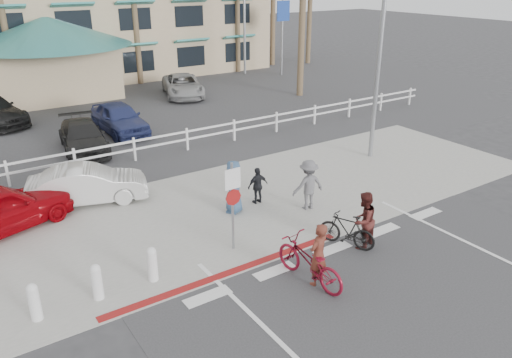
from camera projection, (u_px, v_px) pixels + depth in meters
ground at (347, 259)px, 13.62m from camera, size 140.00×140.00×0.00m
bike_path at (404, 295)px, 12.08m from camera, size 12.00×16.00×0.01m
sidewalk_plaza at (256, 200)px, 17.07m from camera, size 22.00×7.00×0.01m
cross_street at (201, 165)px, 20.14m from camera, size 40.00×5.00×0.01m
parking_lot at (120, 114)px, 27.43m from camera, size 50.00×16.00×0.01m
curb_red at (230, 272)px, 13.00m from camera, size 7.00×0.25×0.02m
rail_fence at (189, 139)px, 21.74m from camera, size 29.40×0.16×1.00m
sign_post at (232, 202)px, 13.57m from camera, size 0.50×0.10×2.90m
bollard_0 at (152, 264)px, 12.51m from camera, size 0.26×0.26×0.95m
bollard_1 at (97, 282)px, 11.80m from camera, size 0.26×0.26×0.95m
bollard_2 at (34, 302)px, 11.08m from camera, size 0.26×0.26×0.95m
streetlight_0 at (380, 48)px, 19.43m from camera, size 0.60×2.00×9.00m
streetlight_1 at (244, 8)px, 36.34m from camera, size 0.60×2.00×9.50m
info_sign at (282, 37)px, 36.59m from camera, size 1.20×0.16×5.60m
bike_red at (309, 262)px, 12.40m from camera, size 1.01×2.27×1.15m
rider_red at (318, 254)px, 12.25m from camera, size 0.69×0.55×1.66m
bike_black at (347, 230)px, 14.08m from camera, size 1.12×1.72×1.00m
rider_black at (364, 220)px, 13.92m from camera, size 0.95×0.83×1.68m
pedestrian_a at (308, 185)px, 16.20m from camera, size 1.17×0.78×1.69m
pedestrian_child at (258, 186)px, 16.67m from camera, size 0.76×0.34×1.28m
pedestrian_b at (234, 187)px, 15.96m from camera, size 1.01×0.99×1.76m
car_white_sedan at (88, 185)px, 16.75m from camera, size 4.10×2.44×1.28m
lot_car_1 at (83, 137)px, 21.58m from camera, size 2.36×4.54×1.26m
lot_car_2 at (119, 118)px, 23.98m from camera, size 1.85×4.33×1.46m
lot_car_5 at (183, 86)px, 31.05m from camera, size 3.56×5.21×1.32m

